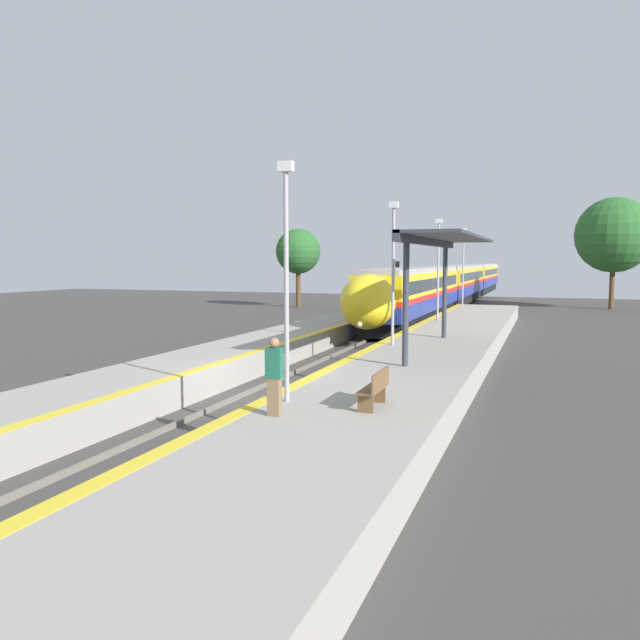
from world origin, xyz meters
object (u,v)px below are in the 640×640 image
platform_bench (376,388)px  railway_signal (397,283)px  person_waiting (274,375)px  lamppost_farthest (463,262)px  train (456,283)px  lamppost_near (286,267)px  lamppost_mid (393,264)px  lamppost_far (438,263)px

platform_bench → railway_signal: railway_signal is taller
person_waiting → railway_signal: railway_signal is taller
platform_bench → lamppost_farthest: size_ratio=0.25×
train → lamppost_near: 47.27m
lamppost_farthest → lamppost_near: bearing=-90.0°
lamppost_mid → lamppost_farthest: 21.73m
platform_bench → lamppost_near: 3.55m
lamppost_near → lamppost_farthest: bearing=90.0°
platform_bench → person_waiting: 2.45m
lamppost_far → lamppost_farthest: (0.00, 10.87, 0.00)m
person_waiting → lamppost_far: 23.24m
railway_signal → lamppost_near: size_ratio=0.75×
railway_signal → train: bearing=79.6°
lamppost_mid → train: bearing=93.9°
lamppost_far → train: bearing=95.5°
person_waiting → lamppost_near: 2.75m
lamppost_mid → lamppost_farthest: (0.00, 21.73, 0.00)m
lamppost_mid → lamppost_farthest: same height
person_waiting → lamppost_near: (-0.30, 1.39, 2.35)m
lamppost_near → lamppost_far: size_ratio=1.00×
platform_bench → lamppost_mid: bearing=101.5°
railway_signal → lamppost_mid: 22.96m
railway_signal → lamppost_mid: size_ratio=0.75×
lamppost_mid → lamppost_far: 10.87m
person_waiting → lamppost_near: lamppost_near is taller
lamppost_near → platform_bench: bearing=2.8°
platform_bench → lamppost_farthest: (-2.19, 32.49, 2.79)m
platform_bench → railway_signal: 33.91m
person_waiting → lamppost_far: bearing=90.7°
train → lamppost_mid: (2.46, -36.30, 1.98)m
lamppost_far → lamppost_mid: bearing=-90.0°
lamppost_near → lamppost_far: 21.73m
lamppost_near → lamppost_far: same height
lamppost_near → lamppost_mid: same height
platform_bench → lamppost_near: lamppost_near is taller
platform_bench → lamppost_mid: size_ratio=0.25×
railway_signal → lamppost_farthest: bearing=-6.9°
person_waiting → lamppost_farthest: lamppost_farthest is taller
platform_bench → person_waiting: size_ratio=0.84×
lamppost_far → lamppost_farthest: same height
railway_signal → lamppost_far: size_ratio=0.75×
railway_signal → lamppost_farthest: (5.03, -0.61, 1.58)m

